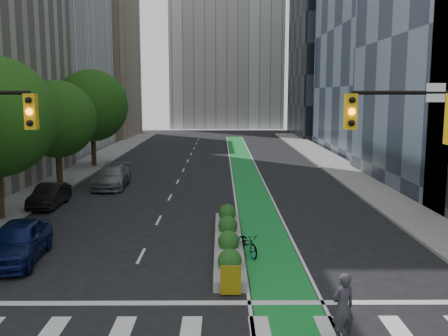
{
  "coord_description": "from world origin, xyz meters",
  "views": [
    {
      "loc": [
        0.87,
        -14.25,
        6.76
      ],
      "look_at": [
        1.03,
        11.05,
        3.0
      ],
      "focal_mm": 40.0,
      "sensor_mm": 36.0,
      "label": 1
    }
  ],
  "objects_px": {
    "bicycle": "(248,243)",
    "cyclist": "(343,307)",
    "parked_car_left_mid": "(49,196)",
    "parked_car_left_far": "(112,177)",
    "parked_car_left_near": "(18,241)",
    "median_planter": "(228,240)"
  },
  "relations": [
    {
      "from": "bicycle",
      "to": "parked_car_left_near",
      "type": "xyz_separation_m",
      "value": [
        -9.4,
        -0.74,
        0.33
      ]
    },
    {
      "from": "parked_car_left_mid",
      "to": "parked_car_left_far",
      "type": "height_order",
      "value": "parked_car_left_far"
    },
    {
      "from": "parked_car_left_mid",
      "to": "parked_car_left_far",
      "type": "bearing_deg",
      "value": 69.27
    },
    {
      "from": "parked_car_left_far",
      "to": "cyclist",
      "type": "bearing_deg",
      "value": -65.45
    },
    {
      "from": "median_planter",
      "to": "parked_car_left_mid",
      "type": "relative_size",
      "value": 2.46
    },
    {
      "from": "median_planter",
      "to": "parked_car_left_far",
      "type": "xyz_separation_m",
      "value": [
        -8.27,
        14.61,
        0.42
      ]
    },
    {
      "from": "parked_car_left_far",
      "to": "parked_car_left_near",
      "type": "bearing_deg",
      "value": -92.68
    },
    {
      "from": "parked_car_left_mid",
      "to": "median_planter",
      "type": "bearing_deg",
      "value": -37.52
    },
    {
      "from": "cyclist",
      "to": "parked_car_left_near",
      "type": "relative_size",
      "value": 0.41
    },
    {
      "from": "bicycle",
      "to": "parked_car_left_far",
      "type": "relative_size",
      "value": 0.35
    },
    {
      "from": "bicycle",
      "to": "parked_car_left_far",
      "type": "distance_m",
      "value": 17.97
    },
    {
      "from": "median_planter",
      "to": "bicycle",
      "type": "bearing_deg",
      "value": -48.2
    },
    {
      "from": "cyclist",
      "to": "parked_car_left_near",
      "type": "distance_m",
      "value": 13.43
    },
    {
      "from": "median_planter",
      "to": "parked_car_left_near",
      "type": "xyz_separation_m",
      "value": [
        -8.6,
        -1.64,
        0.46
      ]
    },
    {
      "from": "bicycle",
      "to": "cyclist",
      "type": "height_order",
      "value": "cyclist"
    },
    {
      "from": "cyclist",
      "to": "parked_car_left_far",
      "type": "height_order",
      "value": "cyclist"
    },
    {
      "from": "median_planter",
      "to": "cyclist",
      "type": "distance_m",
      "value": 8.95
    },
    {
      "from": "median_planter",
      "to": "bicycle",
      "type": "distance_m",
      "value": 1.21
    },
    {
      "from": "bicycle",
      "to": "cyclist",
      "type": "distance_m",
      "value": 7.85
    },
    {
      "from": "bicycle",
      "to": "parked_car_left_mid",
      "type": "distance_m",
      "value": 14.74
    },
    {
      "from": "parked_car_left_mid",
      "to": "parked_car_left_near",
      "type": "bearing_deg",
      "value": -77.73
    },
    {
      "from": "parked_car_left_near",
      "to": "parked_car_left_mid",
      "type": "distance_m",
      "value": 10.18
    }
  ]
}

